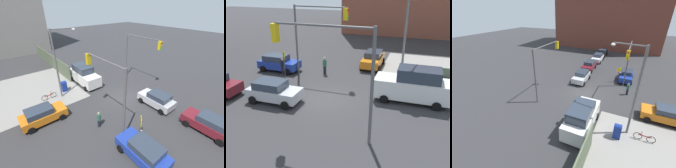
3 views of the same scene
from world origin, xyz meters
The scene contains 14 objects.
ground_plane centered at (0.00, 0.00, 0.00)m, with size 120.00×120.00×0.00m, color #333335.
sidewalk_corner centered at (9.00, 9.00, 0.01)m, with size 12.00×12.00×0.01m, color gray.
traffic_signal_nw_corner centered at (-2.55, 4.50, 4.61)m, with size 5.14×0.36×6.50m.
traffic_signal_se_corner centered at (2.29, -4.50, 4.65)m, with size 5.76×0.36×6.50m.
street_lamp_corner centered at (5.14, 5.44, 4.70)m, with size 0.78×2.65×8.00m.
warning_sign_two_way centered at (-5.40, 3.50, 1.64)m, with size 0.48×0.48×2.40m.
mailbox_blue centered at (6.20, 5.00, 0.76)m, with size 0.56×0.64×1.43m.
hatchback_silver centered at (-3.37, -1.63, 0.84)m, with size 3.95×2.02×1.62m.
hatchback_blue centered at (-6.73, 4.61, 0.84)m, with size 4.03×2.02×1.62m.
coupe_orange centered at (1.97, 8.97, 0.84)m, with size 2.02×4.15×1.62m.
van_white_delivery centered at (6.41, 1.80, 1.28)m, with size 5.40×2.32×2.62m.
pedestrian_crossing centered at (-5.80, 3.80, 0.82)m, with size 0.36×0.36×1.59m.
pedestrian_waiting centered at (-2.00, 5.20, 0.87)m, with size 0.36×0.36×1.67m.
bicycle_leaning_on_fence centered at (5.60, 7.20, 0.35)m, with size 0.05×1.75×0.97m.
Camera 2 is at (6.61, -16.10, 8.42)m, focal length 40.00 mm.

